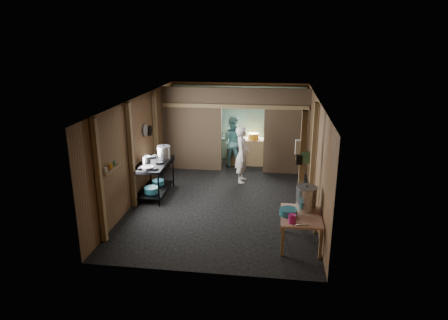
# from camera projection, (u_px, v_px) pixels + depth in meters

# --- Properties ---
(floor) EXTENTS (4.50, 7.00, 0.00)m
(floor) POSITION_uv_depth(u_px,v_px,m) (225.00, 198.00, 10.50)
(floor) COLOR black
(floor) RESTS_ON ground
(ceiling) EXTENTS (4.50, 7.00, 0.00)m
(ceiling) POSITION_uv_depth(u_px,v_px,m) (225.00, 99.00, 9.72)
(ceiling) COLOR black
(ceiling) RESTS_ON ground
(wall_back) EXTENTS (4.50, 0.00, 2.60)m
(wall_back) POSITION_uv_depth(u_px,v_px,m) (239.00, 122.00, 13.42)
(wall_back) COLOR brown
(wall_back) RESTS_ON ground
(wall_front) EXTENTS (4.50, 0.00, 2.60)m
(wall_front) POSITION_uv_depth(u_px,v_px,m) (198.00, 206.00, 6.80)
(wall_front) COLOR brown
(wall_front) RESTS_ON ground
(wall_left) EXTENTS (0.00, 7.00, 2.60)m
(wall_left) POSITION_uv_depth(u_px,v_px,m) (140.00, 147.00, 10.39)
(wall_left) COLOR brown
(wall_left) RESTS_ON ground
(wall_right) EXTENTS (0.00, 7.00, 2.60)m
(wall_right) POSITION_uv_depth(u_px,v_px,m) (315.00, 154.00, 9.82)
(wall_right) COLOR brown
(wall_right) RESTS_ON ground
(partition_left) EXTENTS (1.85, 0.10, 2.60)m
(partition_left) POSITION_uv_depth(u_px,v_px,m) (192.00, 129.00, 12.36)
(partition_left) COLOR brown
(partition_left) RESTS_ON floor
(partition_right) EXTENTS (1.35, 0.10, 2.60)m
(partition_right) POSITION_uv_depth(u_px,v_px,m) (286.00, 132.00, 11.99)
(partition_right) COLOR brown
(partition_right) RESTS_ON floor
(partition_header) EXTENTS (1.30, 0.10, 0.60)m
(partition_header) POSITION_uv_depth(u_px,v_px,m) (243.00, 98.00, 11.86)
(partition_header) COLOR brown
(partition_header) RESTS_ON wall_back
(turquoise_panel) EXTENTS (4.40, 0.06, 2.50)m
(turquoise_panel) POSITION_uv_depth(u_px,v_px,m) (238.00, 123.00, 13.38)
(turquoise_panel) COLOR #75A09B
(turquoise_panel) RESTS_ON wall_back
(back_counter) EXTENTS (1.20, 0.50, 0.85)m
(back_counter) POSITION_uv_depth(u_px,v_px,m) (246.00, 151.00, 13.12)
(back_counter) COLOR #947349
(back_counter) RESTS_ON floor
(wall_clock) EXTENTS (0.20, 0.03, 0.20)m
(wall_clock) POSITION_uv_depth(u_px,v_px,m) (246.00, 105.00, 13.11)
(wall_clock) COLOR white
(wall_clock) RESTS_ON wall_back
(post_left_a) EXTENTS (0.10, 0.12, 2.60)m
(post_left_a) POSITION_uv_depth(u_px,v_px,m) (99.00, 182.00, 7.93)
(post_left_a) COLOR #947349
(post_left_a) RESTS_ON floor
(post_left_b) EXTENTS (0.10, 0.12, 2.60)m
(post_left_b) POSITION_uv_depth(u_px,v_px,m) (131.00, 156.00, 9.63)
(post_left_b) COLOR #947349
(post_left_b) RESTS_ON floor
(post_left_c) EXTENTS (0.10, 0.12, 2.60)m
(post_left_c) POSITION_uv_depth(u_px,v_px,m) (156.00, 136.00, 11.52)
(post_left_c) COLOR #947349
(post_left_c) RESTS_ON floor
(post_right) EXTENTS (0.10, 0.12, 2.60)m
(post_right) POSITION_uv_depth(u_px,v_px,m) (313.00, 156.00, 9.64)
(post_right) COLOR #947349
(post_right) RESTS_ON floor
(post_free) EXTENTS (0.12, 0.12, 2.60)m
(post_free) POSITION_uv_depth(u_px,v_px,m) (302.00, 170.00, 8.64)
(post_free) COLOR #947349
(post_free) RESTS_ON floor
(cross_beam) EXTENTS (4.40, 0.12, 0.12)m
(cross_beam) POSITION_uv_depth(u_px,v_px,m) (234.00, 106.00, 11.92)
(cross_beam) COLOR #947349
(cross_beam) RESTS_ON wall_left
(pan_lid_big) EXTENTS (0.03, 0.34, 0.34)m
(pan_lid_big) POSITION_uv_depth(u_px,v_px,m) (145.00, 130.00, 10.66)
(pan_lid_big) COLOR gray
(pan_lid_big) RESTS_ON wall_left
(pan_lid_small) EXTENTS (0.03, 0.30, 0.30)m
(pan_lid_small) POSITION_uv_depth(u_px,v_px,m) (150.00, 131.00, 11.07)
(pan_lid_small) COLOR black
(pan_lid_small) RESTS_ON wall_left
(wall_shelf) EXTENTS (0.14, 0.80, 0.03)m
(wall_shelf) POSITION_uv_depth(u_px,v_px,m) (111.00, 169.00, 8.37)
(wall_shelf) COLOR #947349
(wall_shelf) RESTS_ON wall_left
(jar_white) EXTENTS (0.07, 0.07, 0.10)m
(jar_white) POSITION_uv_depth(u_px,v_px,m) (105.00, 170.00, 8.11)
(jar_white) COLOR white
(jar_white) RESTS_ON wall_shelf
(jar_yellow) EXTENTS (0.08, 0.08, 0.10)m
(jar_yellow) POSITION_uv_depth(u_px,v_px,m) (110.00, 166.00, 8.35)
(jar_yellow) COLOR orange
(jar_yellow) RESTS_ON wall_shelf
(jar_green) EXTENTS (0.06, 0.06, 0.10)m
(jar_green) POSITION_uv_depth(u_px,v_px,m) (114.00, 163.00, 8.55)
(jar_green) COLOR #46875A
(jar_green) RESTS_ON wall_shelf
(bag_white) EXTENTS (0.22, 0.15, 0.32)m
(bag_white) POSITION_uv_depth(u_px,v_px,m) (300.00, 147.00, 8.58)
(bag_white) COLOR white
(bag_white) RESTS_ON post_free
(bag_green) EXTENTS (0.16, 0.12, 0.24)m
(bag_green) POSITION_uv_depth(u_px,v_px,m) (306.00, 157.00, 8.49)
(bag_green) COLOR #46875A
(bag_green) RESTS_ON post_free
(bag_black) EXTENTS (0.14, 0.10, 0.20)m
(bag_black) POSITION_uv_depth(u_px,v_px,m) (299.00, 160.00, 8.50)
(bag_black) COLOR black
(bag_black) RESTS_ON post_free
(gas_range) EXTENTS (0.79, 1.53, 0.90)m
(gas_range) POSITION_uv_depth(u_px,v_px,m) (154.00, 179.00, 10.53)
(gas_range) COLOR black
(gas_range) RESTS_ON floor
(prep_table) EXTENTS (0.80, 1.10, 0.65)m
(prep_table) POSITION_uv_depth(u_px,v_px,m) (300.00, 230.00, 8.08)
(prep_table) COLOR tan
(prep_table) RESTS_ON floor
(stove_pot_large) EXTENTS (0.41, 0.41, 0.36)m
(stove_pot_large) POSITION_uv_depth(u_px,v_px,m) (164.00, 153.00, 10.74)
(stove_pot_large) COLOR silver
(stove_pot_large) RESTS_ON gas_range
(stove_pot_med) EXTENTS (0.26, 0.26, 0.21)m
(stove_pot_med) POSITION_uv_depth(u_px,v_px,m) (146.00, 160.00, 10.34)
(stove_pot_med) COLOR silver
(stove_pot_med) RESTS_ON gas_range
(frying_pan) EXTENTS (0.37, 0.57, 0.07)m
(frying_pan) POSITION_uv_depth(u_px,v_px,m) (148.00, 167.00, 9.96)
(frying_pan) COLOR gray
(frying_pan) RESTS_ON gas_range
(blue_tub_front) EXTENTS (0.37, 0.37, 0.15)m
(blue_tub_front) POSITION_uv_depth(u_px,v_px,m) (151.00, 190.00, 10.33)
(blue_tub_front) COLOR #246775
(blue_tub_front) RESTS_ON gas_range
(blue_tub_back) EXTENTS (0.32, 0.32, 0.13)m
(blue_tub_back) POSITION_uv_depth(u_px,v_px,m) (158.00, 182.00, 10.90)
(blue_tub_back) COLOR #246775
(blue_tub_back) RESTS_ON gas_range
(stock_pot) EXTENTS (0.46, 0.46, 0.51)m
(stock_pot) POSITION_uv_depth(u_px,v_px,m) (306.00, 198.00, 8.19)
(stock_pot) COLOR silver
(stock_pot) RESTS_ON prep_table
(wash_basin) EXTENTS (0.45, 0.45, 0.13)m
(wash_basin) POSITION_uv_depth(u_px,v_px,m) (288.00, 212.00, 7.96)
(wash_basin) COLOR #246775
(wash_basin) RESTS_ON prep_table
(pink_bucket) EXTENTS (0.15, 0.15, 0.17)m
(pink_bucket) POSITION_uv_depth(u_px,v_px,m) (292.00, 219.00, 7.63)
(pink_bucket) COLOR #B91C6A
(pink_bucket) RESTS_ON prep_table
(knife) EXTENTS (0.30, 0.07, 0.01)m
(knife) POSITION_uv_depth(u_px,v_px,m) (301.00, 225.00, 7.55)
(knife) COLOR silver
(knife) RESTS_ON prep_table
(yellow_tub) EXTENTS (0.35, 0.35, 0.20)m
(yellow_tub) POSITION_uv_depth(u_px,v_px,m) (253.00, 136.00, 12.93)
(yellow_tub) COLOR orange
(yellow_tub) RESTS_ON back_counter
(cook) EXTENTS (0.40, 0.60, 1.63)m
(cook) POSITION_uv_depth(u_px,v_px,m) (242.00, 155.00, 11.42)
(cook) COLOR white
(cook) RESTS_ON floor
(worker_back) EXTENTS (0.86, 0.70, 1.64)m
(worker_back) POSITION_uv_depth(u_px,v_px,m) (232.00, 141.00, 12.81)
(worker_back) COLOR #579292
(worker_back) RESTS_ON floor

